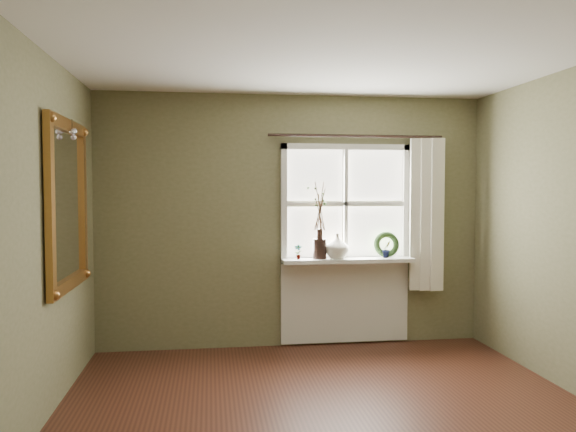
% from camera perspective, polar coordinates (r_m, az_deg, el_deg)
% --- Properties ---
extents(ceiling, '(4.50, 4.50, 0.00)m').
position_cam_1_polar(ceiling, '(3.72, 5.91, 17.82)').
color(ceiling, silver).
rests_on(ceiling, ground).
extents(wall_back, '(4.00, 0.10, 2.60)m').
position_cam_1_polar(wall_back, '(5.86, 0.45, -0.50)').
color(wall_back, '#6A6846').
rests_on(wall_back, ground).
extents(wall_left, '(0.10, 4.50, 2.60)m').
position_cam_1_polar(wall_left, '(3.70, -26.78, -2.70)').
color(wall_left, '#6A6846').
rests_on(wall_left, ground).
extents(window_frame, '(1.36, 0.06, 1.24)m').
position_cam_1_polar(window_frame, '(5.89, 5.86, 1.25)').
color(window_frame, silver).
rests_on(window_frame, wall_back).
extents(window_sill, '(1.36, 0.26, 0.04)m').
position_cam_1_polar(window_sill, '(5.83, 6.09, -4.49)').
color(window_sill, silver).
rests_on(window_sill, wall_back).
extents(window_apron, '(1.36, 0.04, 0.88)m').
position_cam_1_polar(window_apron, '(6.00, 5.81, -8.53)').
color(window_apron, silver).
rests_on(window_apron, ground).
extents(dark_jug, '(0.18, 0.18, 0.21)m').
position_cam_1_polar(dark_jug, '(5.75, 3.24, -3.34)').
color(dark_jug, black).
rests_on(dark_jug, window_sill).
extents(cream_vase, '(0.29, 0.29, 0.26)m').
position_cam_1_polar(cream_vase, '(5.78, 5.02, -3.06)').
color(cream_vase, silver).
rests_on(cream_vase, window_sill).
extents(wreath, '(0.28, 0.14, 0.28)m').
position_cam_1_polar(wreath, '(5.97, 9.96, -3.15)').
color(wreath, '#243D1B').
rests_on(wreath, window_sill).
extents(potted_plant_left, '(0.09, 0.08, 0.15)m').
position_cam_1_polar(potted_plant_left, '(5.71, 1.03, -3.65)').
color(potted_plant_left, '#243D1B').
rests_on(potted_plant_left, window_sill).
extents(potted_plant_right, '(0.12, 0.11, 0.18)m').
position_cam_1_polar(potted_plant_right, '(5.93, 9.98, -3.32)').
color(potted_plant_right, '#243D1B').
rests_on(potted_plant_right, window_sill).
extents(curtain, '(0.36, 0.12, 1.59)m').
position_cam_1_polar(curtain, '(6.06, 13.82, 0.14)').
color(curtain, silver).
rests_on(curtain, wall_back).
extents(curtain_rod, '(1.84, 0.03, 0.03)m').
position_cam_1_polar(curtain_rod, '(5.88, 6.99, 8.07)').
color(curtain_rod, black).
rests_on(curtain_rod, wall_back).
extents(gilt_mirror, '(0.10, 1.12, 1.34)m').
position_cam_1_polar(gilt_mirror, '(4.74, -21.48, 1.10)').
color(gilt_mirror, white).
rests_on(gilt_mirror, wall_left).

